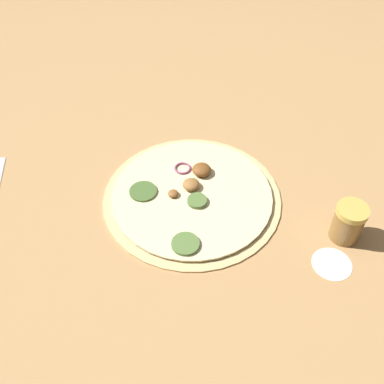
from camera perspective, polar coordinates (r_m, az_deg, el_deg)
The scene contains 4 objects.
ground_plane at distance 0.90m, azimuth 0.00°, elevation -0.75°, with size 3.00×3.00×0.00m, color tan.
pizza at distance 0.89m, azimuth -0.05°, elevation -0.47°, with size 0.35×0.35×0.03m.
spice_jar at distance 0.85m, azimuth 19.21°, elevation -3.66°, with size 0.06×0.06×0.08m.
flour_patch at distance 0.84m, azimuth 17.34°, elevation -8.70°, with size 0.07×0.07×0.00m.
Camera 1 is at (0.60, -0.06, 0.66)m, focal length 42.00 mm.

